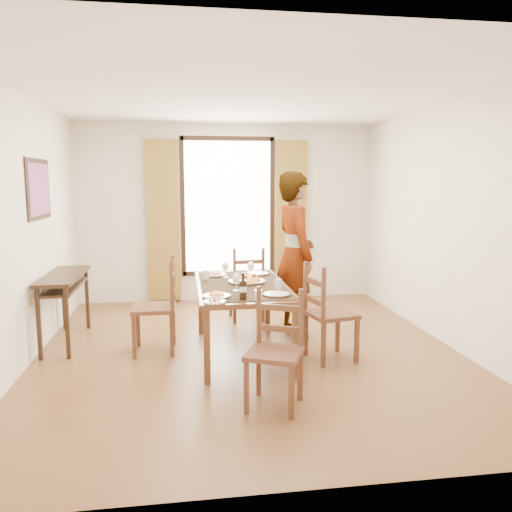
{
  "coord_description": "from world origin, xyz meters",
  "views": [
    {
      "loc": [
        -0.68,
        -5.17,
        1.83
      ],
      "look_at": [
        0.13,
        0.33,
        1.0
      ],
      "focal_mm": 35.0,
      "sensor_mm": 36.0,
      "label": 1
    }
  ],
  "objects": [
    {
      "name": "ground",
      "position": [
        0.0,
        0.0,
        0.0
      ],
      "size": [
        5.0,
        5.0,
        0.0
      ],
      "primitive_type": "plane",
      "color": "brown",
      "rests_on": "ground"
    },
    {
      "name": "room_shell",
      "position": [
        -0.0,
        0.13,
        1.54
      ],
      "size": [
        4.6,
        5.1,
        2.74
      ],
      "color": "white",
      "rests_on": "ground"
    },
    {
      "name": "console_table",
      "position": [
        -2.03,
        0.6,
        0.68
      ],
      "size": [
        0.38,
        1.2,
        0.8
      ],
      "color": "black",
      "rests_on": "ground"
    },
    {
      "name": "dining_table",
      "position": [
        -0.08,
        -0.03,
        0.69
      ],
      "size": [
        0.94,
        1.69,
        0.76
      ],
      "color": "brown",
      "rests_on": "ground"
    },
    {
      "name": "chair_west",
      "position": [
        -0.98,
        0.15,
        0.48
      ],
      "size": [
        0.46,
        0.46,
        1.03
      ],
      "rotation": [
        0.0,
        0.0,
        -1.59
      ],
      "color": "brown",
      "rests_on": "ground"
    },
    {
      "name": "chair_north",
      "position": [
        0.14,
        1.25,
        0.46
      ],
      "size": [
        0.45,
        0.45,
        0.99
      ],
      "rotation": [
        0.0,
        0.0,
        3.18
      ],
      "color": "brown",
      "rests_on": "ground"
    },
    {
      "name": "chair_south",
      "position": [
        0.04,
        -1.33,
        0.45
      ],
      "size": [
        0.56,
        0.56,
        0.96
      ],
      "rotation": [
        0.0,
        0.0,
        -0.42
      ],
      "color": "brown",
      "rests_on": "ground"
    },
    {
      "name": "chair_east",
      "position": [
        0.77,
        -0.36,
        0.47
      ],
      "size": [
        0.54,
        0.54,
        1.01
      ],
      "rotation": [
        0.0,
        0.0,
        1.8
      ],
      "color": "brown",
      "rests_on": "ground"
    },
    {
      "name": "man",
      "position": [
        0.62,
        0.52,
        0.97
      ],
      "size": [
        0.85,
        0.67,
        1.95
      ],
      "primitive_type": "imported",
      "rotation": [
        0.0,
        0.0,
        1.72
      ],
      "color": "gray",
      "rests_on": "ground"
    },
    {
      "name": "plate_sw",
      "position": [
        -0.38,
        -0.58,
        0.78
      ],
      "size": [
        0.27,
        0.27,
        0.05
      ],
      "primitive_type": null,
      "color": "silver",
      "rests_on": "dining_table"
    },
    {
      "name": "plate_se",
      "position": [
        0.19,
        -0.6,
        0.78
      ],
      "size": [
        0.27,
        0.27,
        0.05
      ],
      "primitive_type": null,
      "color": "silver",
      "rests_on": "dining_table"
    },
    {
      "name": "plate_nw",
      "position": [
        -0.33,
        0.49,
        0.78
      ],
      "size": [
        0.27,
        0.27,
        0.05
      ],
      "primitive_type": null,
      "color": "silver",
      "rests_on": "dining_table"
    },
    {
      "name": "plate_ne",
      "position": [
        0.16,
        0.5,
        0.78
      ],
      "size": [
        0.27,
        0.27,
        0.05
      ],
      "primitive_type": null,
      "color": "silver",
      "rests_on": "dining_table"
    },
    {
      "name": "pasta_platter",
      "position": [
        -0.02,
        0.04,
        0.81
      ],
      "size": [
        0.4,
        0.4,
        0.1
      ],
      "primitive_type": null,
      "color": "red",
      "rests_on": "dining_table"
    },
    {
      "name": "caprese_plate",
      "position": [
        -0.42,
        -0.79,
        0.78
      ],
      "size": [
        0.2,
        0.2,
        0.04
      ],
      "primitive_type": null,
      "color": "silver",
      "rests_on": "dining_table"
    },
    {
      "name": "wine_glass_a",
      "position": [
        -0.17,
        -0.35,
        0.85
      ],
      "size": [
        0.08,
        0.08,
        0.18
      ],
      "primitive_type": null,
      "color": "white",
      "rests_on": "dining_table"
    },
    {
      "name": "wine_glass_b",
      "position": [
        0.07,
        0.31,
        0.85
      ],
      "size": [
        0.08,
        0.08,
        0.18
      ],
      "primitive_type": null,
      "color": "white",
      "rests_on": "dining_table"
    },
    {
      "name": "wine_glass_c",
      "position": [
        -0.22,
        0.35,
        0.85
      ],
      "size": [
        0.08,
        0.08,
        0.18
      ],
      "primitive_type": null,
      "color": "white",
      "rests_on": "dining_table"
    },
    {
      "name": "tumbler_a",
      "position": [
        0.26,
        -0.32,
        0.81
      ],
      "size": [
        0.07,
        0.07,
        0.1
      ],
      "primitive_type": "cylinder",
      "color": "silver",
      "rests_on": "dining_table"
    },
    {
      "name": "tumbler_b",
      "position": [
        -0.44,
        0.31,
        0.81
      ],
      "size": [
        0.07,
        0.07,
        0.1
      ],
      "primitive_type": "cylinder",
      "color": "silver",
      "rests_on": "dining_table"
    },
    {
      "name": "tumbler_c",
      "position": [
        -0.02,
        -0.78,
        0.81
      ],
      "size": [
        0.07,
        0.07,
        0.1
      ],
      "primitive_type": "cylinder",
      "color": "silver",
      "rests_on": "dining_table"
    },
    {
      "name": "wine_bottle",
      "position": [
        -0.15,
        -0.72,
        0.88
      ],
      "size": [
        0.07,
        0.07,
        0.25
      ],
      "primitive_type": null,
      "color": "black",
      "rests_on": "dining_table"
    }
  ]
}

